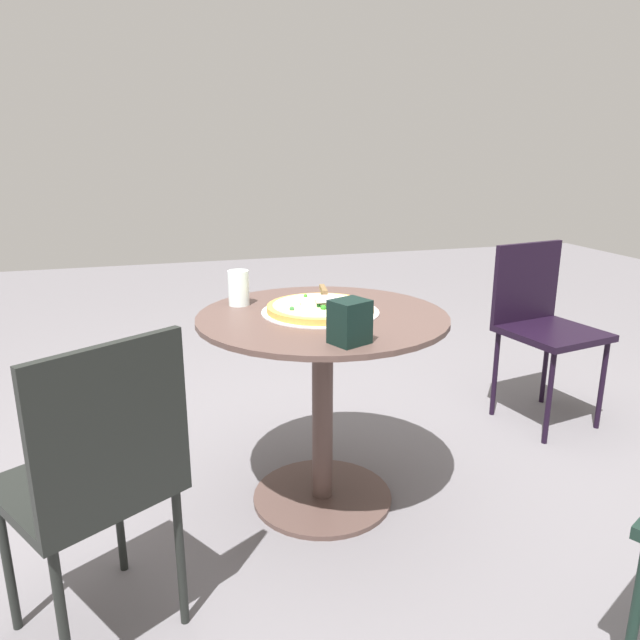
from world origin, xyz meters
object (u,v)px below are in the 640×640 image
object	(u,v)px
drinking_cup	(239,288)
patio_chair_corner	(97,472)
pizza_server	(325,294)
napkin_dispenser	(350,322)
patio_table	(323,375)
patio_chair_far	(542,318)
pizza_on_tray	(320,308)

from	to	relation	value
drinking_cup	patio_chair_corner	size ratio (longest dim) A/B	0.15
pizza_server	napkin_dispenser	bearing A→B (deg)	-96.90
patio_table	napkin_dispenser	bearing A→B (deg)	-92.85
patio_table	napkin_dispenser	distance (m)	0.43
pizza_server	patio_chair_far	world-z (taller)	patio_chair_far
patio_table	pizza_server	world-z (taller)	pizza_server
pizza_server	napkin_dispenser	size ratio (longest dim) A/B	1.69
patio_chair_corner	napkin_dispenser	bearing A→B (deg)	12.46
pizza_server	patio_chair_far	bearing A→B (deg)	15.61
pizza_server	patio_chair_corner	xyz separation A→B (m)	(-0.74, -0.55, -0.26)
napkin_dispenser	pizza_on_tray	bearing A→B (deg)	64.49
patio_table	napkin_dispenser	xyz separation A→B (m)	(-0.02, -0.32, 0.28)
drinking_cup	napkin_dispenser	world-z (taller)	napkin_dispenser
patio_table	patio_chair_far	world-z (taller)	patio_chair_far
pizza_server	drinking_cup	xyz separation A→B (m)	(-0.28, 0.13, 0.01)
patio_table	patio_chair_far	size ratio (longest dim) A/B	1.03
drinking_cup	patio_chair_far	xyz separation A→B (m)	(1.43, 0.19, -0.28)
patio_table	patio_chair_far	xyz separation A→B (m)	(1.18, 0.40, 0.00)
patio_table	pizza_on_tray	xyz separation A→B (m)	(-0.00, 0.03, 0.23)
napkin_dispenser	pizza_server	bearing A→B (deg)	59.99
pizza_server	pizza_on_tray	bearing A→B (deg)	-123.58
napkin_dispenser	patio_chair_corner	xyz separation A→B (m)	(-0.70, -0.15, -0.28)
patio_table	patio_chair_far	distance (m)	1.24
napkin_dispenser	patio_chair_far	bearing A→B (deg)	7.85
pizza_on_tray	pizza_server	size ratio (longest dim) A/B	1.87
drinking_cup	pizza_on_tray	bearing A→B (deg)	-35.67
pizza_server	patio_chair_far	xyz separation A→B (m)	(1.15, 0.32, -0.27)
pizza_server	patio_chair_corner	size ratio (longest dim) A/B	0.26
drinking_cup	patio_chair_far	bearing A→B (deg)	7.69
patio_table	patio_chair_corner	bearing A→B (deg)	-146.38
patio_chair_corner	drinking_cup	bearing A→B (deg)	55.72
pizza_on_tray	napkin_dispenser	bearing A→B (deg)	-92.39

